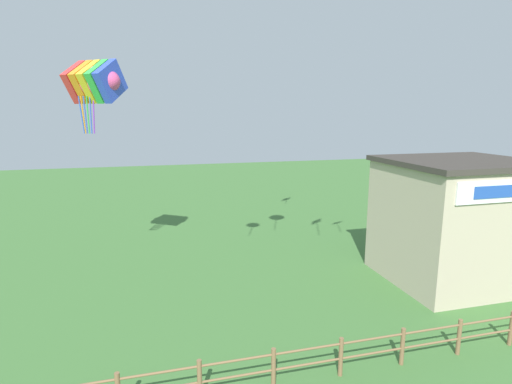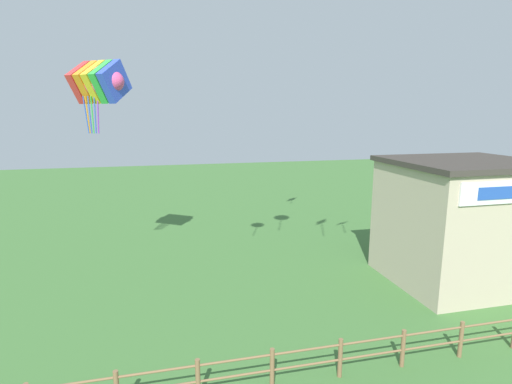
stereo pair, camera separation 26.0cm
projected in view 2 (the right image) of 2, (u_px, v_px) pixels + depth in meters
name	position (u px, v px, depth m)	size (l,w,h in m)	color
wooden_fence	(272.00, 366.00, 11.59)	(21.61, 0.14, 1.25)	brown
seaside_building	(461.00, 221.00, 18.71)	(6.52, 5.79, 5.83)	#B7A88E
kite_rainbow_parafoil	(99.00, 82.00, 18.62)	(3.29, 3.12, 3.39)	#E54C8C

